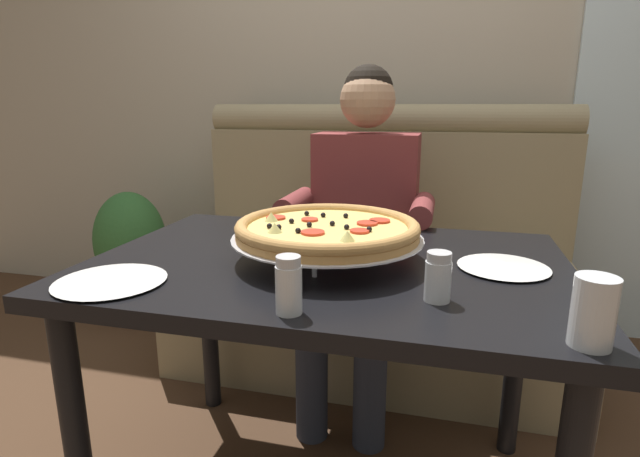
% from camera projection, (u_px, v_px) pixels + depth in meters
% --- Properties ---
extents(back_wall_with_window, '(6.00, 0.12, 2.80)m').
position_uv_depth(back_wall_with_window, '(395.00, 49.00, 2.49)').
color(back_wall_with_window, '#BCB29E').
rests_on(back_wall_with_window, ground_plane).
extents(booth_bench, '(1.69, 0.78, 1.13)m').
position_uv_depth(booth_bench, '(374.00, 273.00, 2.19)').
color(booth_bench, '#998966').
rests_on(booth_bench, ground_plane).
extents(dining_table, '(1.22, 0.83, 0.73)m').
position_uv_depth(dining_table, '(328.00, 293.00, 1.30)').
color(dining_table, black).
rests_on(dining_table, ground_plane).
extents(diner_main, '(0.54, 0.64, 1.27)m').
position_uv_depth(diner_main, '(361.00, 217.00, 1.87)').
color(diner_main, '#2D3342').
rests_on(diner_main, ground_plane).
extents(pizza, '(0.49, 0.49, 0.12)m').
position_uv_depth(pizza, '(329.00, 230.00, 1.25)').
color(pizza, silver).
rests_on(pizza, dining_table).
extents(shaker_parmesan, '(0.05, 0.05, 0.10)m').
position_uv_depth(shaker_parmesan, '(438.00, 280.00, 1.00)').
color(shaker_parmesan, white).
rests_on(shaker_parmesan, dining_table).
extents(shaker_oregano, '(0.05, 0.05, 0.11)m').
position_uv_depth(shaker_oregano, '(289.00, 289.00, 0.94)').
color(shaker_oregano, white).
rests_on(shaker_oregano, dining_table).
extents(plate_near_left, '(0.25, 0.25, 0.02)m').
position_uv_depth(plate_near_left, '(110.00, 279.00, 1.11)').
color(plate_near_left, white).
rests_on(plate_near_left, dining_table).
extents(plate_near_right, '(0.22, 0.22, 0.02)m').
position_uv_depth(plate_near_right, '(503.00, 265.00, 1.21)').
color(plate_near_right, white).
rests_on(plate_near_right, dining_table).
extents(drinking_glass, '(0.07, 0.07, 0.12)m').
position_uv_depth(drinking_glass, '(593.00, 316.00, 0.81)').
color(drinking_glass, silver).
rests_on(drinking_glass, dining_table).
extents(potted_plant, '(0.36, 0.36, 0.70)m').
position_uv_depth(potted_plant, '(131.00, 251.00, 2.55)').
color(potted_plant, brown).
rests_on(potted_plant, ground_plane).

